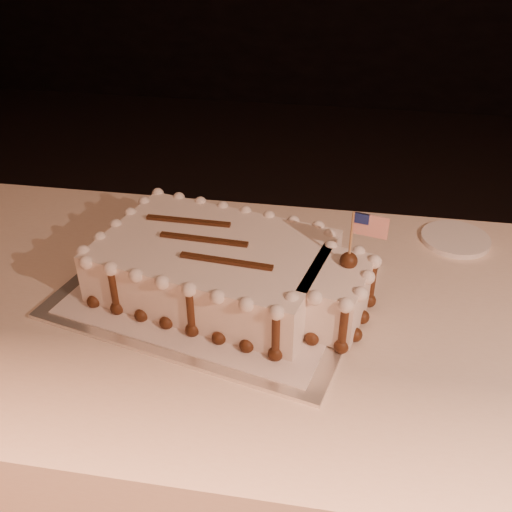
% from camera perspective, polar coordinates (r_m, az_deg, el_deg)
% --- Properties ---
extents(banquet_table, '(2.40, 0.80, 0.75)m').
position_cam_1_polar(banquet_table, '(1.35, 12.49, -18.68)').
color(banquet_table, beige).
rests_on(banquet_table, ground).
extents(cake_board, '(0.64, 0.54, 0.01)m').
position_cam_1_polar(cake_board, '(1.12, -4.06, -3.30)').
color(cake_board, silver).
rests_on(cake_board, banquet_table).
extents(doily, '(0.57, 0.48, 0.00)m').
position_cam_1_polar(doily, '(1.11, -4.07, -3.10)').
color(doily, silver).
rests_on(doily, cake_board).
extents(sheet_cake, '(0.55, 0.39, 0.21)m').
position_cam_1_polar(sheet_cake, '(1.07, -2.76, -1.28)').
color(sheet_cake, white).
rests_on(sheet_cake, doily).
extents(side_plate, '(0.15, 0.15, 0.01)m').
position_cam_1_polar(side_plate, '(1.34, 19.32, 1.62)').
color(side_plate, white).
rests_on(side_plate, banquet_table).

